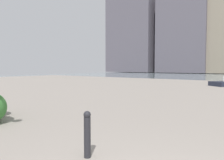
# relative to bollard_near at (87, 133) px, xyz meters

# --- Properties ---
(building_annex) EXTENTS (14.55, 10.02, 23.54)m
(building_annex) POSITION_rel_bollard_near_xyz_m (20.95, -62.41, 11.34)
(building_annex) COLOR #5B5660
(building_annex) RESTS_ON ground
(building_highrise) EXTENTS (16.87, 15.88, 42.07)m
(building_highrise) POSITION_rel_bollard_near_xyz_m (38.53, -64.62, 19.57)
(building_highrise) COLOR #5B5660
(building_highrise) RESTS_ON ground
(bollard_near) EXTENTS (0.13, 0.13, 0.83)m
(bollard_near) POSITION_rel_bollard_near_xyz_m (0.00, 0.00, 0.00)
(bollard_near) COLOR #232328
(bollard_near) RESTS_ON ground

